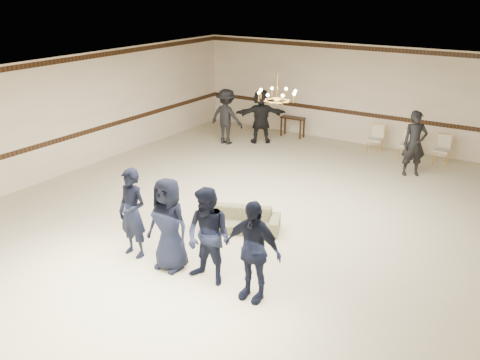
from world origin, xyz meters
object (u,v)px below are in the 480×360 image
object	(u,v)px
boy_d	(253,251)
banquet_chair_left	(375,139)
boy_a	(132,213)
boy_b	(169,224)
banquet_chair_mid	(408,144)
settee	(241,220)
boy_c	(208,237)
adult_mid	(261,116)
adult_right	(414,144)
adult_left	(226,117)
banquet_chair_right	(442,150)
chandelier	(277,86)
console_table	(293,127)

from	to	relation	value
boy_d	banquet_chair_left	xyz separation A→B (m)	(-0.92, 8.84, -0.46)
boy_a	boy_b	distance (m)	0.90
boy_a	banquet_chair_mid	xyz separation A→B (m)	(2.78, 8.84, -0.46)
boy_d	settee	distance (m)	2.63
boy_b	boy_c	distance (m)	0.90
adult_mid	adult_right	bearing A→B (deg)	139.55
boy_b	adult_left	bearing A→B (deg)	116.81
settee	banquet_chair_right	xyz separation A→B (m)	(2.61, 6.81, 0.19)
adult_mid	boy_d	bearing A→B (deg)	83.81
chandelier	banquet_chair_right	bearing A→B (deg)	63.44
banquet_chair_right	banquet_chair_mid	bearing A→B (deg)	-178.34
adult_right	console_table	bearing A→B (deg)	126.83
settee	boy_d	bearing A→B (deg)	-75.78
boy_c	chandelier	bearing A→B (deg)	102.36
settee	banquet_chair_mid	distance (m)	7.00
adult_left	banquet_chair_mid	bearing A→B (deg)	-163.13
boy_d	console_table	size ratio (longest dim) A/B	2.17
adult_mid	banquet_chair_mid	distance (m)	4.70
boy_b	banquet_chair_left	world-z (taller)	boy_b
chandelier	boy_d	distance (m)	4.37
adult_left	banquet_chair_right	size ratio (longest dim) A/B	2.08
settee	adult_left	distance (m)	6.45
boy_a	banquet_chair_right	bearing A→B (deg)	69.26
adult_mid	banquet_chair_left	bearing A→B (deg)	159.39
chandelier	boy_c	size ratio (longest dim) A/B	0.53
settee	adult_left	bearing A→B (deg)	104.19
boy_c	adult_right	distance (m)	7.61
boy_a	banquet_chair_left	distance (m)	9.03
adult_mid	settee	bearing A→B (deg)	80.99
chandelier	banquet_chair_left	size ratio (longest dim) A/B	1.08
adult_right	banquet_chair_mid	distance (m)	1.55
banquet_chair_left	boy_d	bearing A→B (deg)	-88.77
boy_b	settee	distance (m)	2.15
chandelier	adult_right	size ratio (longest dim) A/B	0.52
boy_d	banquet_chair_right	bearing A→B (deg)	82.08
adult_right	banquet_chair_right	xyz separation A→B (m)	(0.47, 1.38, -0.47)
banquet_chair_left	console_table	xyz separation A→B (m)	(-3.00, 0.20, -0.09)
boy_a	adult_right	bearing A→B (deg)	68.51
banquet_chair_left	console_table	distance (m)	3.01
banquet_chair_right	boy_b	bearing A→B (deg)	-106.35
boy_b	boy_d	world-z (taller)	same
chandelier	boy_b	size ratio (longest dim) A/B	0.53
adult_mid	adult_right	distance (m)	5.12
settee	banquet_chair_mid	world-z (taller)	banquet_chair_mid
banquet_chair_mid	banquet_chair_right	bearing A→B (deg)	-5.18
boy_c	banquet_chair_left	size ratio (longest dim) A/B	2.05
boy_d	banquet_chair_mid	distance (m)	8.86
boy_d	adult_right	xyz separation A→B (m)	(0.60, 7.46, 0.01)
console_table	adult_left	bearing A→B (deg)	-128.76
boy_b	settee	size ratio (longest dim) A/B	1.07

